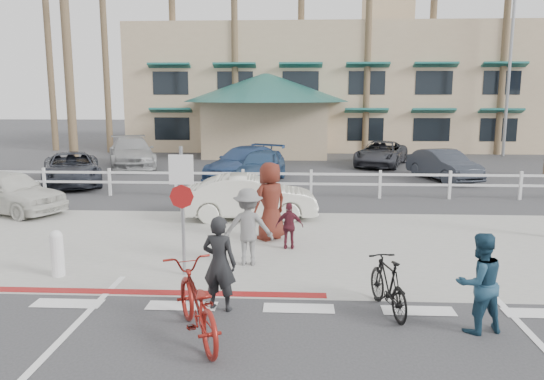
# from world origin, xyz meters

# --- Properties ---
(ground) EXTENTS (140.00, 140.00, 0.00)m
(ground) POSITION_xyz_m (0.00, 0.00, 0.00)
(ground) COLOR #333335
(sidewalk_plaza) EXTENTS (22.00, 7.00, 0.01)m
(sidewalk_plaza) POSITION_xyz_m (0.00, 4.50, 0.01)
(sidewalk_plaza) COLOR gray
(sidewalk_plaza) RESTS_ON ground
(cross_street) EXTENTS (40.00, 5.00, 0.01)m
(cross_street) POSITION_xyz_m (0.00, 8.50, 0.00)
(cross_street) COLOR #333335
(cross_street) RESTS_ON ground
(parking_lot) EXTENTS (50.00, 16.00, 0.01)m
(parking_lot) POSITION_xyz_m (0.00, 18.00, 0.00)
(parking_lot) COLOR #333335
(parking_lot) RESTS_ON ground
(curb_red) EXTENTS (7.00, 0.25, 0.02)m
(curb_red) POSITION_xyz_m (-3.00, 1.20, 0.01)
(curb_red) COLOR maroon
(curb_red) RESTS_ON ground
(rail_fence) EXTENTS (29.40, 0.16, 1.00)m
(rail_fence) POSITION_xyz_m (0.50, 10.50, 0.50)
(rail_fence) COLOR silver
(rail_fence) RESTS_ON ground
(building) EXTENTS (28.00, 16.00, 11.30)m
(building) POSITION_xyz_m (2.00, 31.00, 5.65)
(building) COLOR #C7AD88
(building) RESTS_ON ground
(sign_post) EXTENTS (0.50, 0.10, 2.90)m
(sign_post) POSITION_xyz_m (-2.30, 2.20, 1.45)
(sign_post) COLOR gray
(sign_post) RESTS_ON ground
(bollard_0) EXTENTS (0.26, 0.26, 0.95)m
(bollard_0) POSITION_xyz_m (-4.80, 2.00, 0.47)
(bollard_0) COLOR silver
(bollard_0) RESTS_ON ground
(streetlight_1) EXTENTS (0.60, 2.00, 9.50)m
(streetlight_1) POSITION_xyz_m (12.00, 24.00, 4.75)
(streetlight_1) COLOR gray
(streetlight_1) RESTS_ON ground
(palm_0) EXTENTS (4.00, 4.00, 15.00)m
(palm_0) POSITION_xyz_m (-16.00, 26.00, 7.50)
(palm_0) COLOR #1F501F
(palm_0) RESTS_ON ground
(palm_1) EXTENTS (4.00, 4.00, 13.00)m
(palm_1) POSITION_xyz_m (-12.00, 25.00, 6.50)
(palm_1) COLOR #1F501F
(palm_1) RESTS_ON ground
(palm_2) EXTENTS (4.00, 4.00, 16.00)m
(palm_2) POSITION_xyz_m (-8.00, 26.00, 8.00)
(palm_2) COLOR #1F501F
(palm_2) RESTS_ON ground
(palm_3) EXTENTS (4.00, 4.00, 14.00)m
(palm_3) POSITION_xyz_m (-4.00, 25.00, 7.00)
(palm_3) COLOR #1F501F
(palm_3) RESTS_ON ground
(palm_4) EXTENTS (4.00, 4.00, 15.00)m
(palm_4) POSITION_xyz_m (0.00, 26.00, 7.50)
(palm_4) COLOR #1F501F
(palm_4) RESTS_ON ground
(palm_5) EXTENTS (4.00, 4.00, 13.00)m
(palm_5) POSITION_xyz_m (4.00, 25.00, 6.50)
(palm_5) COLOR #1F501F
(palm_5) RESTS_ON ground
(palm_6) EXTENTS (4.00, 4.00, 17.00)m
(palm_6) POSITION_xyz_m (8.00, 26.00, 8.50)
(palm_6) COLOR #1F501F
(palm_6) RESTS_ON ground
(palm_7) EXTENTS (4.00, 4.00, 14.00)m
(palm_7) POSITION_xyz_m (12.00, 25.00, 7.00)
(palm_7) COLOR #1F501F
(palm_7) RESTS_ON ground
(palm_10) EXTENTS (4.00, 4.00, 12.00)m
(palm_10) POSITION_xyz_m (-10.00, 15.00, 6.00)
(palm_10) COLOR #1F501F
(palm_10) RESTS_ON ground
(bike_red) EXTENTS (1.55, 2.22, 1.11)m
(bike_red) POSITION_xyz_m (-1.51, -0.57, 0.55)
(bike_red) COLOR maroon
(bike_red) RESTS_ON ground
(rider_red) EXTENTS (0.67, 0.53, 1.62)m
(rider_red) POSITION_xyz_m (-1.33, 0.51, 0.81)
(rider_red) COLOR black
(rider_red) RESTS_ON ground
(bike_black) EXTENTS (0.78, 1.64, 0.95)m
(bike_black) POSITION_xyz_m (1.48, 0.56, 0.48)
(bike_black) COLOR black
(bike_black) RESTS_ON ground
(rider_black) EXTENTS (0.89, 0.78, 1.56)m
(rider_black) POSITION_xyz_m (2.72, -0.11, 0.78)
(rider_black) COLOR navy
(rider_black) RESTS_ON ground
(pedestrian_a) EXTENTS (1.10, 0.67, 1.65)m
(pedestrian_a) POSITION_xyz_m (-1.08, 2.95, 0.83)
(pedestrian_a) COLOR slate
(pedestrian_a) RESTS_ON ground
(pedestrian_child) EXTENTS (0.65, 0.28, 1.11)m
(pedestrian_child) POSITION_xyz_m (-0.23, 4.15, 0.55)
(pedestrian_child) COLOR #571C27
(pedestrian_child) RESTS_ON ground
(pedestrian_b) EXTENTS (1.12, 1.11, 1.95)m
(pedestrian_b) POSITION_xyz_m (-0.73, 4.95, 0.98)
(pedestrian_b) COLOR #521D14
(pedestrian_b) RESTS_ON ground
(car_white_sedan) EXTENTS (3.98, 1.71, 1.28)m
(car_white_sedan) POSITION_xyz_m (-1.44, 7.21, 0.64)
(car_white_sedan) COLOR silver
(car_white_sedan) RESTS_ON ground
(car_red_compact) EXTENTS (4.17, 2.96, 1.32)m
(car_red_compact) POSITION_xyz_m (-8.92, 7.64, 0.66)
(car_red_compact) COLOR silver
(car_red_compact) RESTS_ON ground
(lot_car_0) EXTENTS (3.86, 5.15, 1.30)m
(lot_car_0) POSITION_xyz_m (-9.18, 12.79, 0.65)
(lot_car_0) COLOR #262932
(lot_car_0) RESTS_ON ground
(lot_car_1) EXTENTS (3.68, 5.09, 1.37)m
(lot_car_1) POSITION_xyz_m (-2.39, 14.73, 0.68)
(lot_car_1) COLOR navy
(lot_car_1) RESTS_ON ground
(lot_car_2) EXTENTS (2.13, 4.17, 1.36)m
(lot_car_2) POSITION_xyz_m (-1.61, 13.86, 0.68)
(lot_car_2) COLOR navy
(lot_car_2) RESTS_ON ground
(lot_car_3) EXTENTS (2.56, 4.14, 1.29)m
(lot_car_3) POSITION_xyz_m (6.10, 14.78, 0.64)
(lot_car_3) COLOR #272C34
(lot_car_3) RESTS_ON ground
(lot_car_4) EXTENTS (3.80, 5.55, 1.49)m
(lot_car_4) POSITION_xyz_m (-8.44, 18.16, 0.75)
(lot_car_4) COLOR #949596
(lot_car_4) RESTS_ON ground
(lot_car_5) EXTENTS (3.51, 4.97, 1.26)m
(lot_car_5) POSITION_xyz_m (4.14, 19.27, 0.63)
(lot_car_5) COLOR #2F3137
(lot_car_5) RESTS_ON ground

